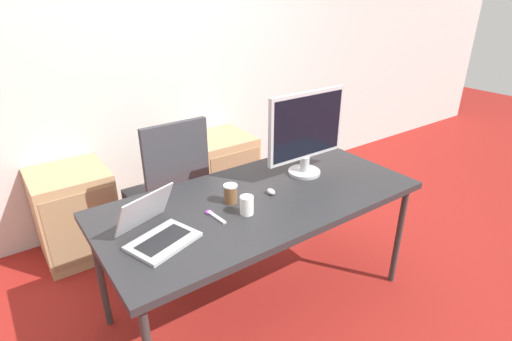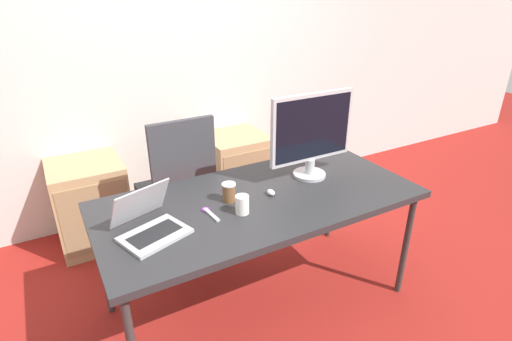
# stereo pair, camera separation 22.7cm
# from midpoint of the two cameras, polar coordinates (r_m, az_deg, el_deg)

# --- Properties ---
(ground_plane) EXTENTS (14.00, 14.00, 0.00)m
(ground_plane) POSITION_cam_midpoint_polar(r_m,az_deg,el_deg) (2.76, -1.92, -18.03)
(ground_plane) COLOR maroon
(wall_back) EXTENTS (10.00, 0.05, 2.60)m
(wall_back) POSITION_cam_midpoint_polar(r_m,az_deg,el_deg) (3.45, -16.93, 14.21)
(wall_back) COLOR silver
(wall_back) RESTS_ON ground_plane
(desk) EXTENTS (1.85, 0.87, 0.77)m
(desk) POSITION_cam_midpoint_polar(r_m,az_deg,el_deg) (2.33, -2.17, -4.82)
(desk) COLOR #28282B
(desk) RESTS_ON ground_plane
(office_chair) EXTENTS (0.56, 0.56, 1.11)m
(office_chair) POSITION_cam_midpoint_polar(r_m,az_deg,el_deg) (2.97, -14.36, -5.16)
(office_chair) COLOR #232326
(office_chair) RESTS_ON ground_plane
(cabinet_left) EXTENTS (0.52, 0.52, 0.68)m
(cabinet_left) POSITION_cam_midpoint_polar(r_m,az_deg,el_deg) (3.32, -26.24, -5.57)
(cabinet_left) COLOR tan
(cabinet_left) RESTS_ON ground_plane
(cabinet_right) EXTENTS (0.52, 0.52, 0.68)m
(cabinet_right) POSITION_cam_midpoint_polar(r_m,az_deg,el_deg) (3.65, -6.79, -0.21)
(cabinet_right) COLOR tan
(cabinet_right) RESTS_ON ground_plane
(laptop_center) EXTENTS (0.36, 0.40, 0.22)m
(laptop_center) POSITION_cam_midpoint_polar(r_m,az_deg,el_deg) (2.01, -17.20, -8.25)
(laptop_center) COLOR #ADADB2
(laptop_center) RESTS_ON desk
(monitor) EXTENTS (0.58, 0.21, 0.54)m
(monitor) POSITION_cam_midpoint_polar(r_m,az_deg,el_deg) (2.48, 4.64, 5.49)
(monitor) COLOR #B7B7BC
(monitor) RESTS_ON desk
(mouse) EXTENTS (0.04, 0.06, 0.03)m
(mouse) POSITION_cam_midpoint_polar(r_m,az_deg,el_deg) (2.32, -0.64, -3.11)
(mouse) COLOR silver
(mouse) RESTS_ON desk
(coffee_cup_white) EXTENTS (0.07, 0.07, 0.10)m
(coffee_cup_white) POSITION_cam_midpoint_polar(r_m,az_deg,el_deg) (2.12, -4.41, -5.05)
(coffee_cup_white) COLOR white
(coffee_cup_white) RESTS_ON desk
(coffee_cup_brown) EXTENTS (0.08, 0.08, 0.11)m
(coffee_cup_brown) POSITION_cam_midpoint_polar(r_m,az_deg,el_deg) (2.23, -6.56, -3.37)
(coffee_cup_brown) COLOR brown
(coffee_cup_brown) RESTS_ON desk
(scissors) EXTENTS (0.05, 0.17, 0.01)m
(scissors) POSITION_cam_midpoint_polar(r_m,az_deg,el_deg) (2.14, -9.08, -6.45)
(scissors) COLOR #B2B2B7
(scissors) RESTS_ON desk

